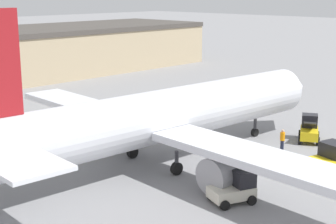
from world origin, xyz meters
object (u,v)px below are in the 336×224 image
(ground_crew_worker, at_px, (282,139))
(belt_loader_truck, at_px, (309,129))
(airplane, at_px, (158,118))
(baggage_tug, at_px, (235,188))
(pushback_tug, at_px, (328,159))

(ground_crew_worker, height_order, belt_loader_truck, belt_loader_truck)
(airplane, distance_m, belt_loader_truck, 14.31)
(airplane, relative_size, baggage_tug, 11.78)
(baggage_tug, distance_m, pushback_tug, 8.89)
(airplane, height_order, belt_loader_truck, airplane)
(airplane, bearing_deg, pushback_tug, -49.85)
(ground_crew_worker, bearing_deg, pushback_tug, -34.24)
(ground_crew_worker, distance_m, pushback_tug, 5.46)
(airplane, height_order, pushback_tug, airplane)
(airplane, relative_size, pushback_tug, 9.60)
(airplane, xyz_separation_m, belt_loader_truck, (13.17, -5.00, -2.52))
(pushback_tug, bearing_deg, ground_crew_worker, 80.88)
(ground_crew_worker, relative_size, pushback_tug, 0.47)
(airplane, bearing_deg, belt_loader_truck, -16.39)
(pushback_tug, bearing_deg, belt_loader_truck, 52.62)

